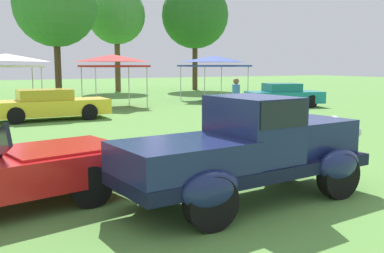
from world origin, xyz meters
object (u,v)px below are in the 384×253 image
at_px(show_car_teal, 284,95).
at_px(feature_pickup_truck, 249,148).
at_px(canopy_tent_left_field, 6,60).
at_px(spectator_near_truck, 236,99).
at_px(canopy_tent_center_field, 113,60).
at_px(show_car_yellow, 49,105).
at_px(canopy_tent_right_field, 214,60).

bearing_deg(show_car_teal, feature_pickup_truck, -131.95).
relative_size(show_car_teal, canopy_tent_left_field, 1.36).
relative_size(spectator_near_truck, canopy_tent_left_field, 0.55).
bearing_deg(canopy_tent_center_field, show_car_teal, -30.42).
height_order(feature_pickup_truck, show_car_teal, feature_pickup_truck).
bearing_deg(spectator_near_truck, feature_pickup_truck, -122.68).
height_order(show_car_yellow, canopy_tent_center_field, canopy_tent_center_field).
distance_m(show_car_yellow, canopy_tent_right_field, 12.17).
relative_size(canopy_tent_left_field, canopy_tent_right_field, 0.92).
relative_size(spectator_near_truck, canopy_tent_center_field, 0.57).
bearing_deg(show_car_yellow, canopy_tent_center_field, 46.54).
bearing_deg(canopy_tent_left_field, canopy_tent_right_field, 0.45).
distance_m(feature_pickup_truck, show_car_teal, 16.39).
height_order(canopy_tent_left_field, canopy_tent_center_field, same).
bearing_deg(feature_pickup_truck, show_car_teal, 48.05).
distance_m(canopy_tent_center_field, canopy_tent_right_field, 6.76).
relative_size(show_car_teal, canopy_tent_center_field, 1.40).
bearing_deg(show_car_yellow, canopy_tent_left_field, 100.62).
height_order(canopy_tent_center_field, canopy_tent_right_field, same).
distance_m(show_car_yellow, show_car_teal, 11.80).
height_order(show_car_yellow, canopy_tent_right_field, canopy_tent_right_field).
xyz_separation_m(show_car_yellow, canopy_tent_left_field, (-0.97, 5.19, 1.82)).
bearing_deg(spectator_near_truck, canopy_tent_right_field, 63.29).
bearing_deg(canopy_tent_center_field, feature_pickup_truck, -101.10).
relative_size(show_car_teal, canopy_tent_right_field, 1.24).
relative_size(show_car_yellow, canopy_tent_left_field, 1.49).
relative_size(canopy_tent_left_field, canopy_tent_center_field, 1.03).
bearing_deg(canopy_tent_right_field, show_car_teal, -79.73).
height_order(feature_pickup_truck, canopy_tent_right_field, canopy_tent_right_field).
bearing_deg(canopy_tent_center_field, canopy_tent_right_field, 7.98).
height_order(spectator_near_truck, canopy_tent_center_field, canopy_tent_center_field).
xyz_separation_m(show_car_yellow, spectator_near_truck, (5.92, -4.43, 0.31)).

